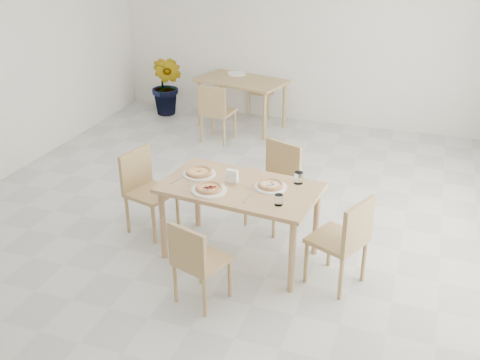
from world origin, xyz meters
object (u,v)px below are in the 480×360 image
(chair_north, at_px, (276,179))
(second_table, at_px, (242,86))
(potted_plant, at_px, (167,86))
(plate_margherita, at_px, (199,174))
(pizza_mushroom, at_px, (271,185))
(chair_back_n, at_px, (266,87))
(main_table, at_px, (240,194))
(chair_east, at_px, (345,237))
(plate_mushroom, at_px, (271,187))
(chair_south, at_px, (196,259))
(pizza_pepperoni, at_px, (209,188))
(tumbler_a, at_px, (299,178))
(chair_back_s, at_px, (216,109))
(chair_west, at_px, (145,185))
(pizza_margherita, at_px, (199,172))
(tumbler_b, at_px, (279,200))
(plate_pepperoni, at_px, (209,190))
(napkin_holder, at_px, (232,177))
(plate_empty, at_px, (237,74))

(chair_north, height_order, second_table, chair_north)
(potted_plant, bearing_deg, plate_margherita, -59.63)
(pizza_mushroom, distance_m, chair_back_n, 4.38)
(main_table, relative_size, chair_east, 1.74)
(plate_mushroom, xyz_separation_m, chair_back_n, (-1.29, 4.17, -0.30))
(main_table, xyz_separation_m, potted_plant, (-2.52, 3.63, -0.17))
(second_table, height_order, potted_plant, potted_plant)
(chair_south, xyz_separation_m, pizza_mushroom, (0.37, 0.89, 0.33))
(pizza_pepperoni, xyz_separation_m, second_table, (-0.96, 3.69, -0.13))
(tumbler_a, height_order, chair_back_s, tumbler_a)
(chair_north, distance_m, tumbler_a, 0.69)
(chair_west, bearing_deg, pizza_margherita, -81.43)
(tumbler_b, bearing_deg, second_table, 113.45)
(plate_pepperoni, distance_m, pizza_mushroom, 0.56)
(plate_pepperoni, bearing_deg, chair_east, 0.95)
(main_table, bearing_deg, pizza_pepperoni, -135.20)
(chair_back_s, xyz_separation_m, chair_back_n, (0.31, 1.49, -0.04))
(plate_mushroom, relative_size, second_table, 0.21)
(tumbler_a, distance_m, potted_plant, 4.54)
(plate_mushroom, relative_size, plate_pepperoni, 0.93)
(chair_west, height_order, pizza_pepperoni, chair_west)
(chair_west, distance_m, tumbler_a, 1.62)
(plate_margherita, bearing_deg, chair_east, -10.37)
(chair_south, bearing_deg, plate_pepperoni, -60.14)
(pizza_mushroom, relative_size, chair_back_n, 0.34)
(plate_pepperoni, bearing_deg, chair_back_n, 100.07)
(tumbler_a, bearing_deg, main_table, -154.27)
(napkin_holder, distance_m, chair_back_s, 2.99)
(chair_south, xyz_separation_m, napkin_holder, (0.01, 0.87, 0.36))
(chair_west, xyz_separation_m, plate_empty, (-0.27, 3.58, 0.26))
(main_table, distance_m, pizza_margherita, 0.48)
(chair_back_n, bearing_deg, plate_mushroom, -61.00)
(chair_south, bearing_deg, chair_west, -27.16)
(pizza_mushroom, xyz_separation_m, potted_plant, (-2.79, 3.57, -0.29))
(chair_east, distance_m, plate_margherita, 1.52)
(pizza_margherita, relative_size, tumbler_a, 2.91)
(pizza_mushroom, height_order, chair_back_n, pizza_mushroom)
(second_table, xyz_separation_m, potted_plant, (-1.33, 0.13, -0.16))
(pizza_pepperoni, distance_m, chair_back_s, 3.14)
(chair_east, distance_m, napkin_holder, 1.17)
(napkin_holder, bearing_deg, plate_empty, 114.12)
(second_table, bearing_deg, chair_west, -75.43)
(chair_north, xyz_separation_m, tumbler_a, (0.35, -0.51, 0.29))
(chair_east, bearing_deg, pizza_margherita, -76.79)
(chair_east, distance_m, tumbler_b, 0.66)
(main_table, xyz_separation_m, chair_east, (1.02, -0.17, -0.16))
(pizza_margherita, bearing_deg, chair_west, 173.45)
(chair_west, relative_size, plate_margherita, 2.75)
(pizza_pepperoni, xyz_separation_m, plate_empty, (-1.13, 3.95, -0.02))
(chair_north, height_order, plate_margherita, chair_north)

